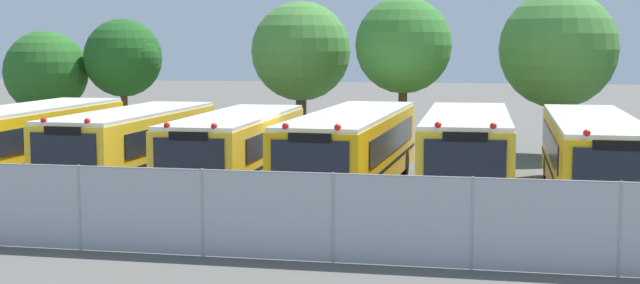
# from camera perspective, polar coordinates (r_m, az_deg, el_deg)

# --- Properties ---
(ground_plane) EXTENTS (160.00, 160.00, 0.00)m
(ground_plane) POSITION_cam_1_polar(r_m,az_deg,el_deg) (28.35, -1.76, -3.18)
(ground_plane) COLOR #595651
(school_bus_0) EXTENTS (2.62, 10.56, 2.71)m
(school_bus_0) POSITION_cam_1_polar(r_m,az_deg,el_deg) (31.30, -18.34, 0.04)
(school_bus_0) COLOR yellow
(school_bus_0) RESTS_ON ground_plane
(school_bus_1) EXTENTS (2.58, 9.55, 2.62)m
(school_bus_1) POSITION_cam_1_polar(r_m,az_deg,el_deg) (29.95, -11.84, -0.14)
(school_bus_1) COLOR yellow
(school_bus_1) RESTS_ON ground_plane
(school_bus_2) EXTENTS (2.67, 9.70, 2.54)m
(school_bus_2) POSITION_cam_1_polar(r_m,az_deg,el_deg) (28.85, -5.34, -0.35)
(school_bus_2) COLOR yellow
(school_bus_2) RESTS_ON ground_plane
(school_bus_3) EXTENTS (2.80, 11.34, 2.67)m
(school_bus_3) POSITION_cam_1_polar(r_m,az_deg,el_deg) (27.78, 2.07, -0.44)
(school_bus_3) COLOR #EAA80C
(school_bus_3) RESTS_ON ground_plane
(school_bus_4) EXTENTS (2.77, 9.88, 2.73)m
(school_bus_4) POSITION_cam_1_polar(r_m,az_deg,el_deg) (27.17, 9.37, -0.61)
(school_bus_4) COLOR yellow
(school_bus_4) RESTS_ON ground_plane
(school_bus_5) EXTENTS (2.46, 11.17, 2.67)m
(school_bus_5) POSITION_cam_1_polar(r_m,az_deg,el_deg) (27.33, 16.99, -0.83)
(school_bus_5) COLOR yellow
(school_bus_5) RESTS_ON ground_plane
(tree_0) EXTENTS (3.63, 3.63, 5.24)m
(tree_0) POSITION_cam_1_polar(r_m,az_deg,el_deg) (40.88, -17.21, 4.20)
(tree_0) COLOR #4C3823
(tree_0) RESTS_ON ground_plane
(tree_1) EXTENTS (3.40, 3.37, 5.74)m
(tree_1) POSITION_cam_1_polar(r_m,az_deg,el_deg) (39.51, -12.32, 5.26)
(tree_1) COLOR #4C3823
(tree_1) RESTS_ON ground_plane
(tree_2) EXTENTS (4.28, 4.28, 6.48)m
(tree_2) POSITION_cam_1_polar(r_m,az_deg,el_deg) (38.54, -1.22, 5.89)
(tree_2) COLOR #4C3823
(tree_2) RESTS_ON ground_plane
(tree_3) EXTENTS (3.84, 3.84, 6.53)m
(tree_3) POSITION_cam_1_polar(r_m,az_deg,el_deg) (35.77, 5.33, 6.11)
(tree_3) COLOR #4C3823
(tree_3) RESTS_ON ground_plane
(tree_4) EXTENTS (4.84, 4.84, 6.86)m
(tree_4) POSITION_cam_1_polar(r_m,az_deg,el_deg) (38.12, 14.77, 5.78)
(tree_4) COLOR #4C3823
(tree_4) RESTS_ON ground_plane
(chainlink_fence) EXTENTS (23.39, 0.07, 1.96)m
(chainlink_fence) POSITION_cam_1_polar(r_m,az_deg,el_deg) (19.77, -7.51, -4.40)
(chainlink_fence) COLOR #9EA0A3
(chainlink_fence) RESTS_ON ground_plane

